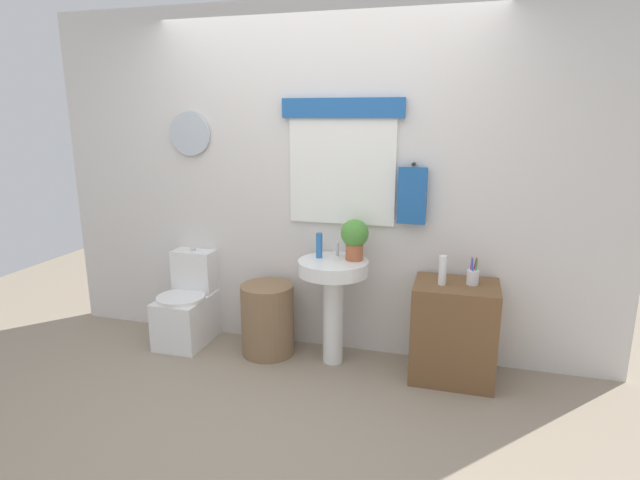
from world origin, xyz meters
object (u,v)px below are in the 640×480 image
Objects in this scene: laundry_hamper at (268,319)px; soap_bottle at (319,245)px; toilet at (188,308)px; lotion_bottle at (443,270)px; toothbrush_cup at (473,277)px; wooden_cabinet at (454,331)px; pedestal_sink at (333,286)px; potted_plant at (355,237)px.

laundry_hamper is 3.01× the size of soap_bottle.
toilet is 2.05m from lotion_bottle.
toilet is 4.03× the size of toothbrush_cup.
toothbrush_cup reaches higher than laundry_hamper.
soap_bottle is at bearing 7.16° from laundry_hamper.
wooden_cabinet is at bearing -0.95° from toilet.
toothbrush_cup reaches higher than toilet.
laundry_hamper is at bearing -179.22° from toothbrush_cup.
pedestal_sink is 0.32m from soap_bottle.
laundry_hamper is at bearing 180.00° from wooden_cabinet.
toothbrush_cup is at bearing 1.21° from pedestal_sink.
laundry_hamper is 2.98× the size of toothbrush_cup.
lotion_bottle reaches higher than toilet.
laundry_hamper is 1.86× the size of potted_plant.
laundry_hamper is 1.55m from toothbrush_cup.
laundry_hamper is 1.38m from wooden_cabinet.
wooden_cabinet is 2.32× the size of potted_plant.
wooden_cabinet is at bearing -168.38° from toothbrush_cup.
laundry_hamper is at bearing -172.84° from soap_bottle.
wooden_cabinet is 0.41m from toothbrush_cup.
potted_plant is at bearing 1.06° from toilet.
toilet is at bearing 179.62° from toothbrush_cup.
potted_plant is 1.48× the size of lotion_bottle.
soap_bottle is at bearing 0.79° from toilet.
laundry_hamper is (0.70, -0.03, -0.01)m from toilet.
lotion_bottle is at bearing -157.91° from wooden_cabinet.
toilet is at bearing -178.94° from potted_plant.
pedestal_sink reaches higher than wooden_cabinet.
laundry_hamper is at bearing 178.21° from lotion_bottle.
laundry_hamper is at bearing 180.00° from pedestal_sink.
toilet is at bearing 178.37° from pedestal_sink.
soap_bottle is (-0.12, 0.05, 0.29)m from pedestal_sink.
wooden_cabinet is at bearing -2.91° from soap_bottle.
potted_plant reaches higher than toilet.
potted_plant is (-0.72, 0.06, 0.61)m from wooden_cabinet.
pedestal_sink is (1.22, -0.03, 0.31)m from toilet.
toothbrush_cup reaches higher than pedestal_sink.
toilet is 2.52× the size of potted_plant.
toothbrush_cup is (2.19, -0.01, 0.46)m from toilet.
pedestal_sink is 4.24× the size of toothbrush_cup.
toilet is 1.35× the size of laundry_hamper.
lotion_bottle is (0.77, -0.04, 0.20)m from pedestal_sink.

